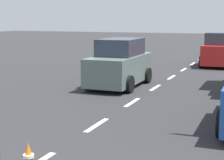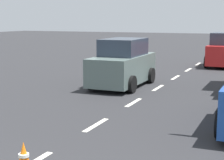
{
  "view_description": "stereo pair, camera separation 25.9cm",
  "coord_description": "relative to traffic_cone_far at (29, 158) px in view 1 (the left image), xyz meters",
  "views": [
    {
      "loc": [
        4.04,
        -3.39,
        2.86
      ],
      "look_at": [
        0.07,
        6.65,
        1.1
      ],
      "focal_mm": 61.12,
      "sensor_mm": 36.0,
      "label": 1
    },
    {
      "loc": [
        4.28,
        -3.29,
        2.86
      ],
      "look_at": [
        0.07,
        6.65,
        1.1
      ],
      "focal_mm": 61.12,
      "sensor_mm": 36.0,
      "label": 2
    }
  ],
  "objects": [
    {
      "name": "lane_center_line",
      "position": [
        -0.14,
        22.91,
        -0.29
      ],
      "size": [
        0.14,
        46.4,
        0.01
      ],
      "color": "silver",
      "rests_on": "ground"
    },
    {
      "name": "traffic_cone_far",
      "position": [
        0.0,
        0.0,
        0.0
      ],
      "size": [
        0.36,
        0.36,
        0.6
      ],
      "color": "black",
      "rests_on": "ground"
    },
    {
      "name": "car_outgoing_far",
      "position": [
        1.48,
        17.9,
        0.63
      ],
      "size": [
        1.88,
        3.97,
        2.01
      ],
      "color": "red",
      "rests_on": "ground"
    },
    {
      "name": "car_oncoming_lead",
      "position": [
        -1.65,
        9.27,
        0.63
      ],
      "size": [
        1.94,
        4.01,
        2.01
      ],
      "color": "slate",
      "rests_on": "ground"
    },
    {
      "name": "ground_plane",
      "position": [
        -0.14,
        18.71,
        -0.3
      ],
      "size": [
        96.0,
        96.0,
        0.0
      ],
      "primitive_type": "plane",
      "color": "#28282B"
    }
  ]
}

